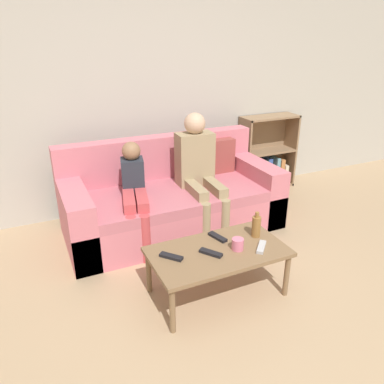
% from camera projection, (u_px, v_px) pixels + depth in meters
% --- Properties ---
extents(ground_plane, '(22.00, 22.00, 0.00)m').
position_uv_depth(ground_plane, '(285.00, 349.00, 2.34)').
color(ground_plane, tan).
extents(wall_back, '(12.00, 0.06, 2.60)m').
position_uv_depth(wall_back, '(148.00, 87.00, 3.91)').
color(wall_back, '#B7B2A8').
rests_on(wall_back, ground_plane).
extents(couch, '(2.07, 0.94, 0.87)m').
position_uv_depth(couch, '(172.00, 201.00, 3.72)').
color(couch, '#D1707F').
rests_on(couch, ground_plane).
extents(bookshelf, '(0.72, 0.28, 0.91)m').
position_uv_depth(bookshelf, '(265.00, 161.00, 4.72)').
color(bookshelf, '#8E7051').
rests_on(bookshelf, ground_plane).
extents(coffee_table, '(0.99, 0.55, 0.38)m').
position_uv_depth(coffee_table, '(218.00, 254.00, 2.72)').
color(coffee_table, brown).
rests_on(coffee_table, ground_plane).
extents(person_adult, '(0.36, 0.65, 1.14)m').
position_uv_depth(person_adult, '(198.00, 165.00, 3.59)').
color(person_adult, '#9E8966').
rests_on(person_adult, ground_plane).
extents(person_child, '(0.34, 0.67, 0.93)m').
position_uv_depth(person_child, '(134.00, 191.00, 3.33)').
color(person_child, '#C6474C').
rests_on(person_child, ground_plane).
extents(cup_near, '(0.09, 0.09, 0.09)m').
position_uv_depth(cup_near, '(238.00, 244.00, 2.70)').
color(cup_near, pink).
rests_on(cup_near, coffee_table).
extents(tv_remote_0, '(0.14, 0.17, 0.02)m').
position_uv_depth(tv_remote_0, '(211.00, 253.00, 2.65)').
color(tv_remote_0, black).
rests_on(tv_remote_0, coffee_table).
extents(tv_remote_1, '(0.15, 0.16, 0.02)m').
position_uv_depth(tv_remote_1, '(261.00, 247.00, 2.72)').
color(tv_remote_1, '#B7B7BC').
rests_on(tv_remote_1, coffee_table).
extents(tv_remote_2, '(0.15, 0.16, 0.02)m').
position_uv_depth(tv_remote_2, '(171.00, 257.00, 2.60)').
color(tv_remote_2, black).
rests_on(tv_remote_2, coffee_table).
extents(tv_remote_3, '(0.09, 0.18, 0.02)m').
position_uv_depth(tv_remote_3, '(218.00, 237.00, 2.85)').
color(tv_remote_3, black).
rests_on(tv_remote_3, coffee_table).
extents(bottle, '(0.07, 0.07, 0.20)m').
position_uv_depth(bottle, '(256.00, 226.00, 2.86)').
color(bottle, olive).
rests_on(bottle, coffee_table).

